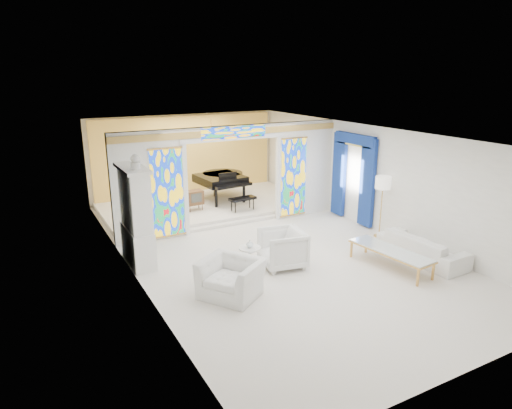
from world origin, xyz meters
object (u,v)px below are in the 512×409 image
sofa (422,247)px  grand_piano (222,179)px  armchair_left (231,278)px  coffee_table (391,251)px  tv_console (194,198)px  armchair_right (282,248)px  china_cabinet (136,217)px

sofa → grand_piano: bearing=16.2°
armchair_left → coffee_table: armchair_left is taller
coffee_table → tv_console: bearing=112.9°
armchair_left → grand_piano: 6.85m
coffee_table → armchair_left: bearing=171.9°
armchair_left → tv_console: size_ratio=1.85×
sofa → tv_console: 7.06m
armchair_right → coffee_table: armchair_right is taller
sofa → armchair_right: bearing=65.9°
china_cabinet → coffee_table: size_ratio=1.27×
armchair_right → sofa: armchair_right is taller
sofa → coffee_table: sofa is taller
china_cabinet → tv_console: size_ratio=4.24×
china_cabinet → tv_console: china_cabinet is taller
china_cabinet → coffee_table: bearing=-31.4°
coffee_table → sofa: bearing=-0.4°
armchair_right → tv_console: bearing=-165.1°
sofa → china_cabinet: bearing=61.0°
grand_piano → tv_console: grand_piano is taller
coffee_table → grand_piano: grand_piano is taller
armchair_right → coffee_table: bearing=69.5°
armchair_left → grand_piano: (2.66, 6.29, 0.52)m
coffee_table → grand_piano: bearing=100.0°
armchair_right → sofa: size_ratio=0.45×
armchair_right → tv_console: armchair_right is taller
armchair_right → coffee_table: (2.18, -1.30, -0.03)m
armchair_right → tv_console: size_ratio=1.55×
china_cabinet → grand_piano: size_ratio=0.98×
sofa → coffee_table: 1.05m
sofa → tv_console: size_ratio=3.47×
china_cabinet → grand_piano: (3.91, 3.72, -0.26)m
sofa → tv_console: bearing=28.7°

